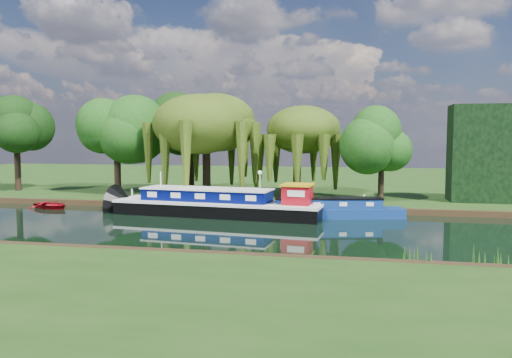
# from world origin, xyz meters

# --- Properties ---
(ground) EXTENTS (120.00, 120.00, 0.00)m
(ground) POSITION_xyz_m (0.00, 0.00, 0.00)
(ground) COLOR black
(far_bank) EXTENTS (120.00, 52.00, 0.45)m
(far_bank) POSITION_xyz_m (0.00, 34.00, 0.23)
(far_bank) COLOR #17340E
(far_bank) RESTS_ON ground
(dutch_barge) EXTENTS (15.86, 5.07, 3.29)m
(dutch_barge) POSITION_xyz_m (-1.49, 5.02, 0.82)
(dutch_barge) COLOR black
(dutch_barge) RESTS_ON ground
(narrowboat) EXTENTS (10.89, 4.11, 1.57)m
(narrowboat) POSITION_xyz_m (6.46, 5.58, 0.56)
(narrowboat) COLOR navy
(narrowboat) RESTS_ON ground
(red_dinghy) EXTENTS (4.09, 3.50, 0.72)m
(red_dinghy) POSITION_xyz_m (-15.93, 5.98, 0.00)
(red_dinghy) COLOR maroon
(red_dinghy) RESTS_ON ground
(willow_left) EXTENTS (7.22, 7.22, 8.66)m
(willow_left) POSITION_xyz_m (-4.57, 11.92, 6.74)
(willow_left) COLOR black
(willow_left) RESTS_ON far_bank
(willow_right) EXTENTS (6.01, 6.01, 7.32)m
(willow_right) POSITION_xyz_m (3.17, 14.24, 5.79)
(willow_right) COLOR black
(willow_right) RESTS_ON far_bank
(tree_far_left) EXTENTS (5.54, 5.54, 8.92)m
(tree_far_left) POSITION_xyz_m (-13.56, 12.92, 6.55)
(tree_far_left) COLOR black
(tree_far_left) RESTS_ON far_bank
(tree_far_back) EXTENTS (5.06, 5.06, 8.51)m
(tree_far_back) POSITION_xyz_m (-24.86, 13.89, 6.39)
(tree_far_back) COLOR black
(tree_far_back) RESTS_ON far_bank
(tree_far_mid) EXTENTS (5.42, 5.42, 8.88)m
(tree_far_mid) POSITION_xyz_m (-7.61, 16.62, 6.57)
(tree_far_mid) COLOR black
(tree_far_mid) RESTS_ON far_bank
(tree_far_right) EXTENTS (4.14, 4.14, 6.78)m
(tree_far_right) POSITION_xyz_m (10.39, 12.02, 5.13)
(tree_far_right) COLOR black
(tree_far_right) RESTS_ON far_bank
(conifer_hedge) EXTENTS (6.00, 3.00, 8.00)m
(conifer_hedge) POSITION_xyz_m (19.00, 14.00, 4.45)
(conifer_hedge) COLOR black
(conifer_hedge) RESTS_ON far_bank
(lamppost) EXTENTS (0.36, 0.36, 2.56)m
(lamppost) POSITION_xyz_m (0.50, 10.50, 2.42)
(lamppost) COLOR silver
(lamppost) RESTS_ON far_bank
(mooring_posts) EXTENTS (19.16, 0.16, 1.00)m
(mooring_posts) POSITION_xyz_m (-0.50, 8.40, 0.95)
(mooring_posts) COLOR silver
(mooring_posts) RESTS_ON far_bank
(reeds_near) EXTENTS (33.70, 1.50, 1.10)m
(reeds_near) POSITION_xyz_m (6.87, -7.57, 0.55)
(reeds_near) COLOR #184713
(reeds_near) RESTS_ON ground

